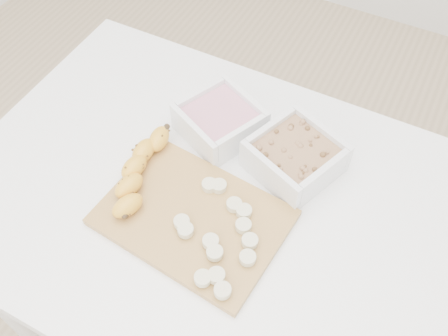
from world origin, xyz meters
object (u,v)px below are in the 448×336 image
at_px(bowl_granola, 295,156).
at_px(banana, 139,172).
at_px(table, 217,224).
at_px(bowl_yogurt, 220,120).
at_px(cutting_board, 193,217).

relative_size(bowl_granola, banana, 0.92).
height_order(table, banana, banana).
bearing_deg(banana, table, 12.83).
bearing_deg(banana, bowl_yogurt, 67.95).
xyz_separation_m(bowl_yogurt, banana, (-0.07, -0.18, -0.00)).
bearing_deg(cutting_board, banana, 168.08).
bearing_deg(table, banana, -167.25).
relative_size(table, cutting_board, 3.10).
bearing_deg(cutting_board, bowl_granola, 59.05).
relative_size(table, bowl_yogurt, 5.28).
distance_m(table, bowl_yogurt, 0.21).
bearing_deg(bowl_yogurt, banana, -112.13).
height_order(bowl_yogurt, banana, bowl_yogurt).
bearing_deg(bowl_granola, table, -126.76).
height_order(bowl_granola, cutting_board, bowl_granola).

